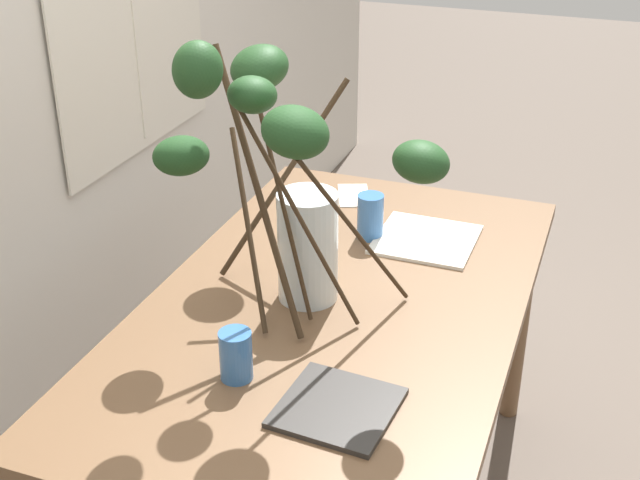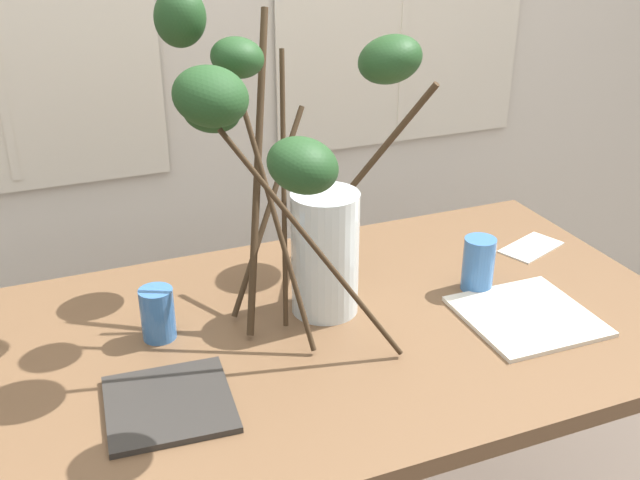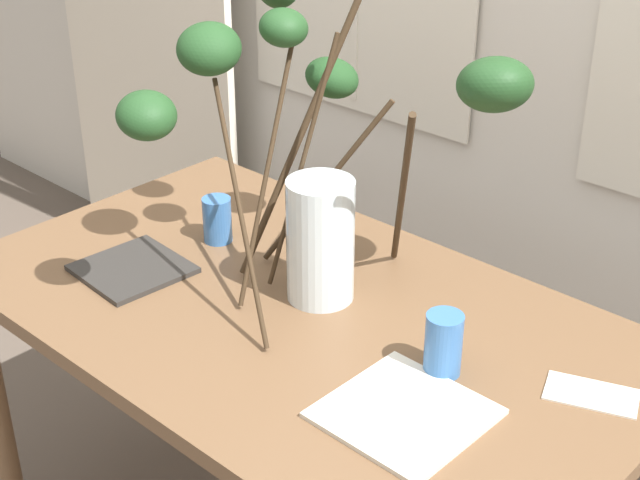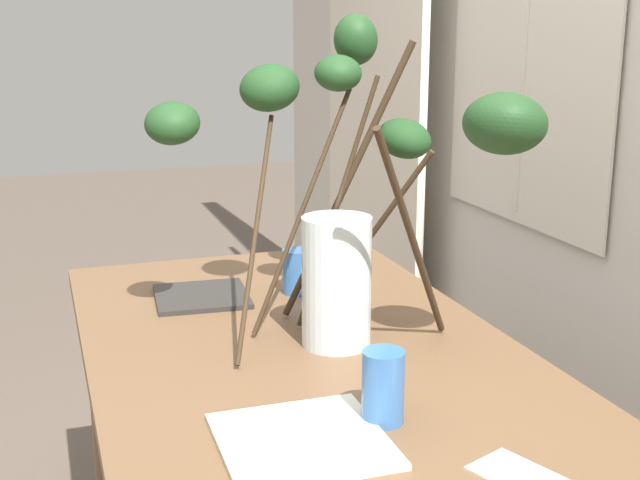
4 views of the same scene
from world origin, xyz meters
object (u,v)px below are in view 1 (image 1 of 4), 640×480
vase_with_branches (285,179)px  plate_square_right (426,239)px  dining_table (335,330)px  plate_square_left (337,407)px  drinking_glass_blue_left (236,355)px  drinking_glass_blue_right (370,216)px

vase_with_branches → plate_square_right: 0.60m
dining_table → plate_square_left: bearing=-160.1°
drinking_glass_blue_left → dining_table: bearing=-14.6°
plate_square_right → plate_square_left: bearing=-179.2°
dining_table → drinking_glass_blue_right: (0.37, 0.02, 0.15)m
dining_table → drinking_glass_blue_right: 0.40m
drinking_glass_blue_right → plate_square_left: (-0.77, -0.17, -0.06)m
plate_square_left → drinking_glass_blue_left: bearing=82.7°
vase_with_branches → drinking_glass_blue_right: (0.41, -0.09, -0.27)m
plate_square_right → dining_table: bearing=161.6°
drinking_glass_blue_right → plate_square_left: size_ratio=0.57×
drinking_glass_blue_right → plate_square_right: size_ratio=0.48×
dining_table → drinking_glass_blue_right: drinking_glass_blue_right is taller
vase_with_branches → drinking_glass_blue_left: vase_with_branches is taller
vase_with_branches → drinking_glass_blue_right: size_ratio=5.66×
drinking_glass_blue_right → plate_square_left: 0.79m
vase_with_branches → dining_table: bearing=-69.6°
drinking_glass_blue_left → vase_with_branches: bearing=2.5°
drinking_glass_blue_left → plate_square_right: size_ratio=0.42×
dining_table → plate_square_left: (-0.40, -0.14, 0.09)m
plate_square_right → drinking_glass_blue_right: bearing=101.2°
drinking_glass_blue_right → plate_square_left: bearing=-167.6°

